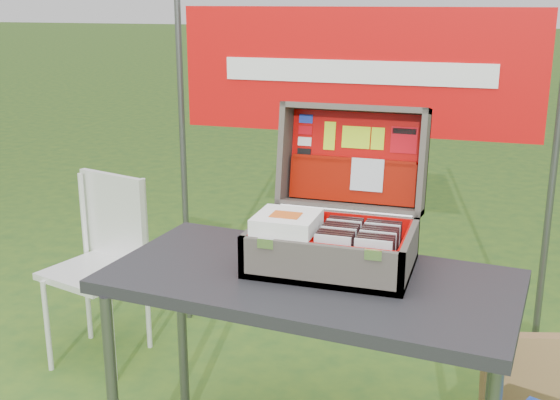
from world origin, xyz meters
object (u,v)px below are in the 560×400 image
(suitcase, at_px, (338,191))
(chair, at_px, (96,274))
(cardboard_box, at_px, (539,393))
(table, at_px, (308,388))

(suitcase, bearing_deg, chair, 159.62)
(chair, bearing_deg, suitcase, -4.47)
(chair, xyz_separation_m, cardboard_box, (1.89, -0.09, -0.20))
(suitcase, bearing_deg, table, -108.58)
(cardboard_box, bearing_deg, chair, 161.42)
(suitcase, relative_size, chair, 0.62)
(suitcase, distance_m, cardboard_box, 1.12)
(chair, bearing_deg, cardboard_box, 13.11)
(suitcase, bearing_deg, cardboard_box, 27.11)
(table, xyz_separation_m, cardboard_box, (0.74, 0.50, -0.17))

